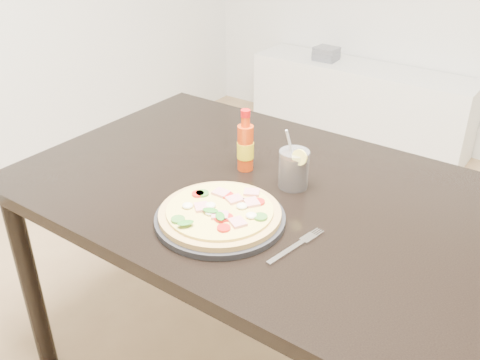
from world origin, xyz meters
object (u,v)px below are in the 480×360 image
Objects in this scene: dining_table at (264,213)px; cola_cup at (294,170)px; hot_sauce_bottle at (245,146)px; pizza at (220,212)px; plate at (220,219)px; fork at (297,245)px; media_console at (359,104)px.

cola_cup is at bearing 43.94° from dining_table.
pizza is at bearing -67.30° from hot_sauce_bottle.
plate reaches higher than fork.
fork is 0.13× the size of media_console.
hot_sauce_bottle is 0.17m from cola_cup.
pizza is 0.29m from hot_sauce_bottle.
pizza is at bearing -89.84° from dining_table.
pizza reaches higher than media_console.
cola_cup reaches higher than media_console.
hot_sauce_bottle is 0.41m from fork.
media_console is at bearing 103.39° from hot_sauce_bottle.
cola_cup is at bearing 77.68° from plate.
hot_sauce_bottle is at bearing -76.61° from media_console.
plate is at bearing -67.47° from hot_sauce_bottle.
cola_cup is at bearing -2.25° from hot_sauce_bottle.
media_console is (-0.62, 1.92, -0.55)m from cola_cup.
hot_sauce_bottle is at bearing 151.10° from dining_table.
dining_table is 4.59× the size of pizza.
fork is (0.21, 0.02, -0.02)m from pizza.
dining_table is 0.22m from plate.
plate reaches higher than dining_table.
hot_sauce_bottle is (-0.11, 0.06, 0.16)m from dining_table.
pizza is 1.62× the size of fork.
hot_sauce_bottle is at bearing 152.59° from fork.
media_console is at bearing 107.96° from cola_cup.
dining_table is 2.10m from media_console.
pizza is 0.27m from cola_cup.
plate is 2.31m from media_console.
plate is at bearing -149.52° from pizza.
dining_table is 0.16m from cola_cup.
cola_cup is (0.06, 0.26, 0.02)m from pizza.
media_console is at bearing 104.56° from plate.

